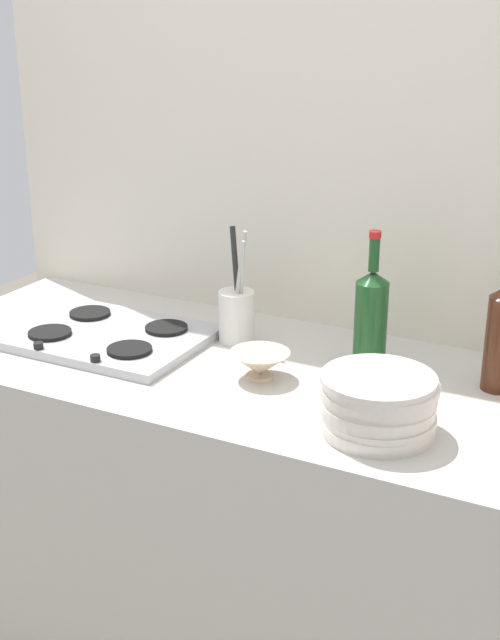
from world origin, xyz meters
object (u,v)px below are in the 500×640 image
plate_stack (378,404)px  utensil_crock (237,313)px  wine_bottle_leftmost (371,317)px  mixing_bowl (260,364)px  stovetop_hob (109,336)px

plate_stack → utensil_crock: utensil_crock is taller
plate_stack → wine_bottle_leftmost: 0.34m
mixing_bowl → plate_stack: bearing=-21.3°
wine_bottle_leftmost → stovetop_hob: bearing=-167.3°
plate_stack → mixing_bowl: plate_stack is taller
plate_stack → utensil_crock: size_ratio=0.79×
plate_stack → mixing_bowl: (-0.33, 0.13, -0.03)m
stovetop_hob → wine_bottle_leftmost: 0.68m
plate_stack → mixing_bowl: bearing=158.7°
plate_stack → stovetop_hob: bearing=168.4°
mixing_bowl → utensil_crock: 0.25m
stovetop_hob → utensil_crock: utensil_crock is taller
wine_bottle_leftmost → utensil_crock: (-0.36, 0.00, -0.05)m
stovetop_hob → plate_stack: size_ratio=2.05×
plate_stack → mixing_bowl: 0.36m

